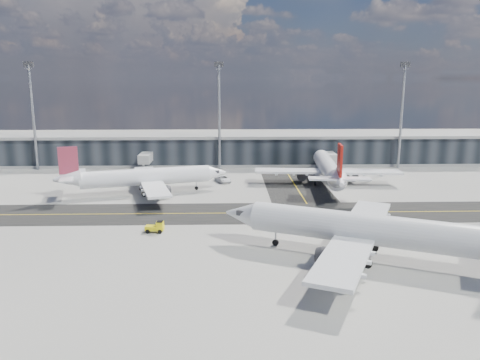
% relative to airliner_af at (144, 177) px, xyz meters
% --- Properties ---
extents(ground, '(300.00, 300.00, 0.00)m').
position_rel_airliner_af_xyz_m(ground, '(16.02, -19.73, -3.61)').
color(ground, gray).
rests_on(ground, ground).
extents(taxiway_lanes, '(180.00, 63.00, 0.03)m').
position_rel_airliner_af_xyz_m(taxiway_lanes, '(19.94, -8.99, -3.60)').
color(taxiway_lanes, black).
rests_on(taxiway_lanes, ground).
extents(terminal_concourse, '(152.00, 19.80, 8.80)m').
position_rel_airliner_af_xyz_m(terminal_concourse, '(16.06, 35.21, 0.48)').
color(terminal_concourse, black).
rests_on(terminal_concourse, ground).
extents(floodlight_masts, '(102.50, 0.70, 28.90)m').
position_rel_airliner_af_xyz_m(floodlight_masts, '(16.02, 28.27, 12.00)').
color(floodlight_masts, gray).
rests_on(floodlight_masts, ground).
extents(airliner_af, '(36.39, 31.33, 10.93)m').
position_rel_airliner_af_xyz_m(airliner_af, '(0.00, 0.00, 0.00)').
color(airliner_af, white).
rests_on(airliner_af, ground).
extents(airliner_redtail, '(34.54, 40.47, 11.98)m').
position_rel_airliner_af_xyz_m(airliner_redtail, '(41.68, 6.82, 0.35)').
color(airliner_redtail, white).
rests_on(airliner_redtail, ground).
extents(airliner_near, '(41.10, 35.46, 12.79)m').
position_rel_airliner_af_xyz_m(airliner_near, '(37.62, -38.86, 0.61)').
color(airliner_near, silver).
rests_on(airliner_near, ground).
extents(baggage_tug, '(3.09, 1.76, 1.87)m').
position_rel_airliner_af_xyz_m(baggage_tug, '(6.53, -26.55, -2.68)').
color(baggage_tug, yellow).
rests_on(baggage_tug, ground).
extents(service_van, '(4.68, 6.26, 1.58)m').
position_rel_airliner_af_xyz_m(service_van, '(17.08, 11.00, -2.82)').
color(service_van, white).
rests_on(service_van, ground).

